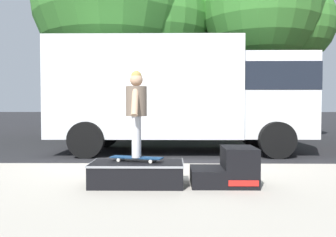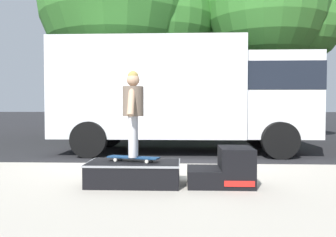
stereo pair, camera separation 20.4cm
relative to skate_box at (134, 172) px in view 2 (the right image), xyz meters
name	(u,v)px [view 2 (the right image)]	position (x,y,z in m)	size (l,w,h in m)	color
ground_plane	(161,165)	(0.24, 2.42, -0.30)	(140.00, 140.00, 0.00)	black
sidewalk_slab	(146,199)	(0.24, -0.58, -0.24)	(50.00, 5.00, 0.12)	#A8A093
skate_box	(134,172)	(0.00, 0.00, 0.00)	(1.35, 0.76, 0.34)	black
kicker_ramp	(226,170)	(1.35, 0.00, 0.05)	(0.94, 0.68, 0.56)	black
skateboard	(133,158)	(-0.01, 0.04, 0.21)	(0.81, 0.40, 0.07)	navy
skater_kid	(133,106)	(-0.01, 0.04, 0.97)	(0.31, 0.65, 1.27)	silver
box_truck	(184,91)	(0.75, 4.62, 1.40)	(6.91, 2.63, 3.05)	silver
street_tree_main	(129,5)	(-1.42, 8.74, 4.98)	(6.91, 6.28, 8.61)	brown
street_tree_neighbour	(274,11)	(4.16, 8.48, 4.59)	(5.21, 4.74, 7.41)	brown
house_behind	(183,53)	(0.68, 14.52, 3.94)	(9.54, 8.23, 8.40)	beige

